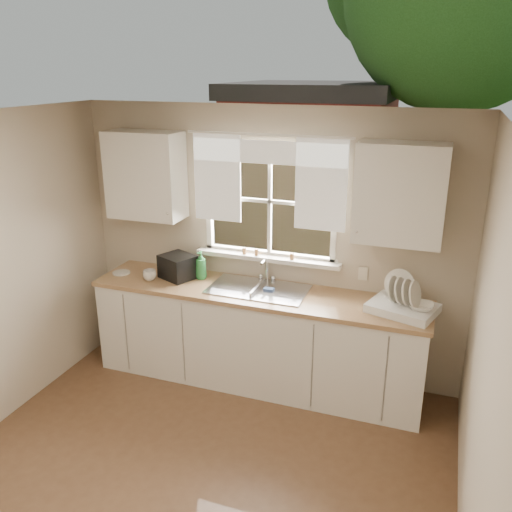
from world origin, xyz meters
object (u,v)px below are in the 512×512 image
(dish_rack, at_px, (403,304))
(black_appliance, at_px, (178,267))
(soap_bottle_a, at_px, (201,265))
(cup, at_px, (150,275))

(dish_rack, height_order, black_appliance, dish_rack)
(soap_bottle_a, height_order, cup, soap_bottle_a)
(soap_bottle_a, bearing_deg, cup, -149.27)
(dish_rack, distance_m, cup, 2.29)
(soap_bottle_a, relative_size, cup, 2.14)
(dish_rack, relative_size, cup, 4.83)
(dish_rack, xyz_separation_m, soap_bottle_a, (-1.86, 0.11, 0.07))
(dish_rack, bearing_deg, black_appliance, 178.38)
(dish_rack, height_order, soap_bottle_a, dish_rack)
(soap_bottle_a, xyz_separation_m, cup, (-0.44, -0.20, -0.09))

